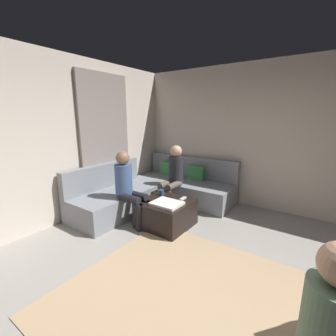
{
  "coord_description": "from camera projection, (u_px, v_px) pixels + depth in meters",
  "views": [
    {
      "loc": [
        0.6,
        -1.56,
        1.75
      ],
      "look_at": [
        -1.63,
        1.63,
        0.85
      ],
      "focal_mm": 24.37,
      "sensor_mm": 36.0,
      "label": 1
    }
  ],
  "objects": [
    {
      "name": "sectional_couch",
      "position": [
        157.0,
        190.0,
        4.57
      ],
      "size": [
        2.1,
        2.55,
        0.87
      ],
      "color": "gray",
      "rests_on": "ground_plane"
    },
    {
      "name": "game_remote",
      "position": [
        183.0,
        199.0,
        3.7
      ],
      "size": [
        0.05,
        0.15,
        0.02
      ],
      "primitive_type": "cube",
      "color": "white",
      "rests_on": "ottoman"
    },
    {
      "name": "person_on_couch_back",
      "position": [
        173.0,
        174.0,
        4.32
      ],
      "size": [
        0.3,
        0.6,
        1.2
      ],
      "rotation": [
        0.0,
        0.0,
        3.14
      ],
      "color": "brown",
      "rests_on": "ground_plane"
    },
    {
      "name": "ground_plane",
      "position": [
        214.0,
        327.0,
        1.98
      ],
      "size": [
        6.0,
        6.0,
        0.1
      ],
      "primitive_type": "cube",
      "color": "gray"
    },
    {
      "name": "person_on_couch_side",
      "position": [
        128.0,
        185.0,
        3.65
      ],
      "size": [
        0.6,
        0.3,
        1.2
      ],
      "rotation": [
        0.0,
        0.0,
        -1.57
      ],
      "color": "black",
      "rests_on": "ground_plane"
    },
    {
      "name": "wall_left",
      "position": [
        30.0,
        144.0,
        3.31
      ],
      "size": [
        0.12,
        6.0,
        2.7
      ],
      "primitive_type": "cube",
      "color": "beige",
      "rests_on": "ground_plane"
    },
    {
      "name": "coffee_mug",
      "position": [
        162.0,
        192.0,
        3.88
      ],
      "size": [
        0.08,
        0.08,
        0.1
      ],
      "primitive_type": "cylinder",
      "color": "#334C72",
      "rests_on": "ottoman"
    },
    {
      "name": "ottoman",
      "position": [
        166.0,
        213.0,
        3.67
      ],
      "size": [
        0.76,
        0.76,
        0.42
      ],
      "primitive_type": "cube",
      "color": "black",
      "rests_on": "ground_plane"
    },
    {
      "name": "folded_blanket",
      "position": [
        167.0,
        203.0,
        3.47
      ],
      "size": [
        0.44,
        0.36,
        0.04
      ],
      "primitive_type": "cube",
      "color": "white",
      "rests_on": "ottoman"
    },
    {
      "name": "wall_back",
      "position": [
        286.0,
        139.0,
        4.01
      ],
      "size": [
        6.0,
        0.12,
        2.7
      ],
      "primitive_type": "cube",
      "color": "beige",
      "rests_on": "ground_plane"
    },
    {
      "name": "area_rug",
      "position": [
        199.0,
        304.0,
        2.16
      ],
      "size": [
        2.6,
        2.2,
        0.01
      ],
      "primitive_type": "cube",
      "color": "tan",
      "rests_on": "ground_plane"
    },
    {
      "name": "curtain_panel",
      "position": [
        106.0,
        142.0,
        4.31
      ],
      "size": [
        0.06,
        1.1,
        2.5
      ],
      "primitive_type": "cube",
      "color": "gray",
      "rests_on": "ground_plane"
    }
  ]
}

